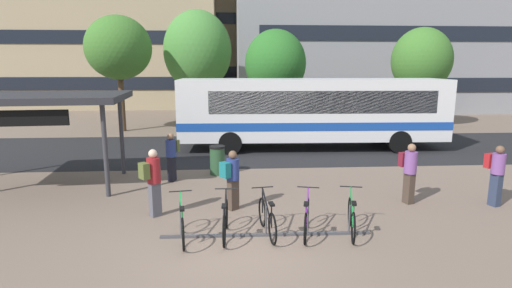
{
  "coord_description": "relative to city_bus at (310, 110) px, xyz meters",
  "views": [
    {
      "loc": [
        -0.05,
        -7.85,
        3.83
      ],
      "look_at": [
        0.77,
        4.96,
        1.3
      ],
      "focal_mm": 28.22,
      "sensor_mm": 36.0,
      "label": 1
    }
  ],
  "objects": [
    {
      "name": "bike_rack",
      "position": [
        -2.89,
        -9.64,
        -1.68
      ],
      "size": [
        4.78,
        0.14,
        0.7
      ],
      "rotation": [
        0.0,
        0.0,
        -0.01
      ],
      "color": "#47474C",
      "rests_on": "ground"
    },
    {
      "name": "street_tree_1",
      "position": [
        8.09,
        6.31,
        2.32
      ],
      "size": [
        3.61,
        3.61,
        6.08
      ],
      "color": "brown",
      "rests_on": "ground"
    },
    {
      "name": "parked_bicycle_purple_3",
      "position": [
        -1.96,
        -9.61,
        -1.39
      ],
      "size": [
        0.59,
        1.69,
        0.99
      ],
      "rotation": [
        0.0,
        0.0,
        1.33
      ],
      "color": "black",
      "rests_on": "ground"
    },
    {
      "name": "commuter_red_pack_4",
      "position": [
        3.57,
        -8.0,
        -0.79
      ],
      "size": [
        0.45,
        0.59,
        1.69
      ],
      "rotation": [
        0.0,
        0.0,
        5.0
      ],
      "color": "#2D3851",
      "rests_on": "ground"
    },
    {
      "name": "commuter_olive_pack_0",
      "position": [
        -5.64,
        -8.25,
        -0.76
      ],
      "size": [
        0.6,
        0.57,
        1.76
      ],
      "rotation": [
        0.0,
        0.0,
        0.69
      ],
      "color": "#565660",
      "rests_on": "ground"
    },
    {
      "name": "parked_bicycle_green_0",
      "position": [
        -4.76,
        -9.73,
        -1.39
      ],
      "size": [
        0.52,
        1.71,
        0.99
      ],
      "rotation": [
        0.0,
        0.0,
        1.72
      ],
      "color": "black",
      "rests_on": "ground"
    },
    {
      "name": "parked_bicycle_green_4",
      "position": [
        -0.92,
        -9.64,
        -1.39
      ],
      "size": [
        0.57,
        1.69,
        0.99
      ],
      "rotation": [
        0.0,
        0.0,
        1.35
      ],
      "color": "black",
      "rests_on": "ground"
    },
    {
      "name": "parked_bicycle_black_1",
      "position": [
        -3.81,
        -9.62,
        -1.39
      ],
      "size": [
        0.52,
        1.72,
        0.99
      ],
      "rotation": [
        0.0,
        0.0,
        1.53
      ],
      "color": "black",
      "rests_on": "ground"
    },
    {
      "name": "trash_bin",
      "position": [
        -4.15,
        -4.28,
        -1.26
      ],
      "size": [
        0.55,
        0.55,
        1.03
      ],
      "color": "#284C2D",
      "rests_on": "ground"
    },
    {
      "name": "street_tree_0",
      "position": [
        -1.04,
        5.27,
        2.11
      ],
      "size": [
        3.5,
        3.5,
        5.83
      ],
      "color": "brown",
      "rests_on": "ground"
    },
    {
      "name": "commuter_maroon_pack_2",
      "position": [
        1.28,
        -7.65,
        -0.79
      ],
      "size": [
        0.45,
        0.59,
        1.71
      ],
      "rotation": [
        0.0,
        0.0,
        5.02
      ],
      "color": "#47382D",
      "rests_on": "ground"
    },
    {
      "name": "building_centre_block",
      "position": [
        -7.32,
        29.83,
        3.42
      ],
      "size": [
        15.95,
        13.81,
        10.38
      ],
      "color": "tan",
      "rests_on": "ground"
    },
    {
      "name": "street_tree_3",
      "position": [
        -5.71,
        8.4,
        2.92
      ],
      "size": [
        4.33,
        4.33,
        7.26
      ],
      "color": "brown",
      "rests_on": "ground"
    },
    {
      "name": "city_bus",
      "position": [
        0.0,
        0.0,
        0.0
      ],
      "size": [
        12.09,
        2.9,
        3.2
      ],
      "rotation": [
        0.0,
        0.0,
        3.11
      ],
      "color": "white",
      "rests_on": "ground"
    },
    {
      "name": "bus_lane_asphalt",
      "position": [
        -3.61,
        -0.0,
        -1.77
      ],
      "size": [
        80.0,
        7.2,
        0.01
      ],
      "primitive_type": "cube",
      "color": "#232326",
      "rests_on": "ground"
    },
    {
      "name": "transit_shelter",
      "position": [
        -9.83,
        -5.48,
        0.98
      ],
      "size": [
        5.93,
        3.82,
        2.94
      ],
      "rotation": [
        0.0,
        0.0,
        0.08
      ],
      "color": "#38383D",
      "rests_on": "ground"
    },
    {
      "name": "building_left_wing",
      "position": [
        -15.79,
        22.03,
        5.81
      ],
      "size": [
        21.71,
        10.71,
        15.17
      ],
      "color": "tan",
      "rests_on": "ground"
    },
    {
      "name": "street_tree_2",
      "position": [
        -9.95,
        5.65,
        2.99
      ],
      "size": [
        3.71,
        3.71,
        6.58
      ],
      "color": "brown",
      "rests_on": "ground"
    },
    {
      "name": "parked_bicycle_black_2",
      "position": [
        -2.86,
        -9.56,
        -1.39
      ],
      "size": [
        0.52,
        1.71,
        0.99
      ],
      "rotation": [
        0.0,
        0.0,
        1.71
      ],
      "color": "black",
      "rests_on": "ground"
    },
    {
      "name": "commuter_teal_pack_1",
      "position": [
        -3.65,
        -7.9,
        -0.84
      ],
      "size": [
        0.6,
        0.57,
        1.62
      ],
      "rotation": [
        0.0,
        0.0,
        0.67
      ],
      "color": "#47382D",
      "rests_on": "ground"
    },
    {
      "name": "ground",
      "position": [
        -3.61,
        -10.33,
        -1.78
      ],
      "size": [
        200.0,
        200.0,
        0.0
      ],
      "primitive_type": "plane",
      "color": "#7A6656"
    },
    {
      "name": "commuter_olive_pack_3",
      "position": [
        -5.62,
        -5.01,
        -0.84
      ],
      "size": [
        0.48,
        0.6,
        1.63
      ],
      "rotation": [
        0.0,
        0.0,
        4.35
      ],
      "color": "black",
      "rests_on": "ground"
    }
  ]
}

